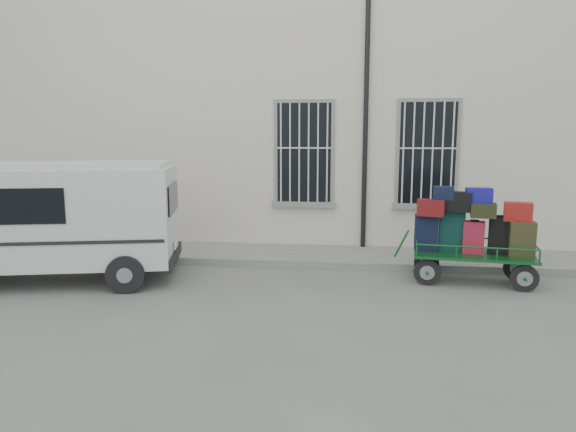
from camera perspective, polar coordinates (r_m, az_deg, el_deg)
The scene contains 5 objects.
ground at distance 8.98m, azimuth 2.60°, elevation -8.15°, with size 80.00×80.00×0.00m, color slate.
building at distance 14.08m, azimuth 4.39°, elevation 10.39°, with size 24.00×5.15×6.00m.
sidewalk at distance 11.08m, azimuth 3.45°, elevation -4.44°, with size 24.00×1.70×0.15m, color slate.
luggage_cart at distance 9.75m, azimuth 19.80°, elevation -1.76°, with size 2.48×1.19×1.73m.
van at distance 10.15m, azimuth -24.53°, elevation 0.20°, with size 4.56×2.70×2.16m.
Camera 1 is at (0.62, -8.56, 2.64)m, focal length 32.00 mm.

